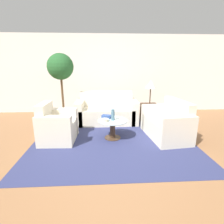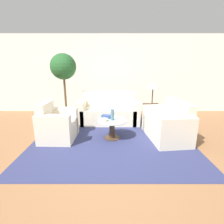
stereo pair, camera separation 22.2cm
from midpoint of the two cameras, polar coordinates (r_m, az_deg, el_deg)
ground_plane at (r=3.45m, az=1.07°, el=-12.88°), size 14.00×14.00×0.00m
wall_back at (r=6.15m, az=0.59°, el=12.22°), size 10.00×0.06×2.60m
rug at (r=4.03m, az=1.60°, el=-8.47°), size 3.42×3.18×0.01m
sofa_main at (r=5.03m, az=0.14°, el=-0.07°), size 1.71×0.78×0.87m
armchair at (r=4.04m, az=-16.29°, el=-4.53°), size 0.74×0.85×0.84m
loveseat at (r=4.18m, az=19.41°, el=-4.19°), size 0.87×1.32×0.86m
coffee_table at (r=3.93m, az=1.63°, el=-4.81°), size 0.66×0.66×0.43m
side_table at (r=5.11m, az=13.93°, el=-0.60°), size 0.45×0.45×0.54m
table_lamp at (r=4.96m, az=14.52°, el=8.34°), size 0.32×0.32×0.66m
potted_plant at (r=5.10m, az=-14.30°, el=12.34°), size 0.71×0.71×1.92m
vase at (r=3.85m, az=1.74°, el=-0.90°), size 0.08×0.08×0.25m
bowl at (r=3.81m, az=-0.99°, el=-2.60°), size 0.17×0.17×0.05m
book_stack at (r=4.03m, az=-0.32°, el=-1.47°), size 0.23×0.19×0.07m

